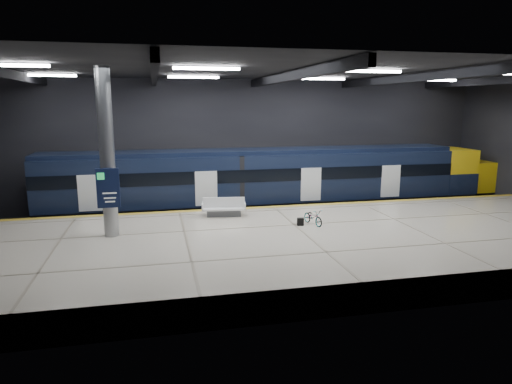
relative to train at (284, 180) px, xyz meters
name	(u,v)px	position (x,y,z in m)	size (l,w,h in m)	color
ground	(288,241)	(-1.34, -5.50, -2.06)	(30.00, 30.00, 0.00)	black
room_shell	(290,122)	(-1.34, -5.49, 3.66)	(30.10, 16.10, 8.05)	black
platform	(305,246)	(-1.34, -8.00, -1.51)	(30.00, 11.00, 1.10)	beige
safety_strip	(274,207)	(-1.34, -2.75, -0.95)	(30.00, 0.40, 0.01)	gold
rails	(262,213)	(-1.34, 0.00, -1.98)	(30.00, 1.52, 0.16)	gray
train	(284,180)	(0.00, 0.00, 0.00)	(29.40, 2.84, 3.79)	black
bench	(224,209)	(-4.25, -4.17, -0.63)	(2.22, 1.15, 0.94)	#595B60
bicycle	(313,217)	(-0.53, -6.69, -0.59)	(0.48, 1.39, 0.73)	#99999E
pannier_bag	(300,222)	(-1.13, -6.69, -0.78)	(0.30, 0.18, 0.35)	black
info_column	(107,156)	(-9.34, -6.52, 2.40)	(0.90, 0.78, 6.90)	#9EA0A5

